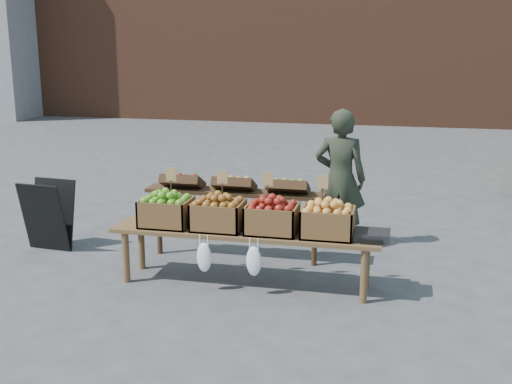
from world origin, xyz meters
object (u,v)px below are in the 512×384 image
(display_bench, at_px, (245,258))
(crate_golden_apples, at_px, (166,212))
(back_table, at_px, (235,215))
(crate_russet_pears, at_px, (218,216))
(crate_green_apples, at_px, (328,222))
(weighing_scale, at_px, (372,235))
(crate_red_apples, at_px, (272,219))
(vendor, at_px, (340,179))
(chalkboard_sign, at_px, (48,215))

(display_bench, distance_m, crate_golden_apples, 0.93)
(back_table, distance_m, crate_russet_pears, 0.74)
(crate_golden_apples, bearing_deg, display_bench, 0.00)
(back_table, xyz_separation_m, crate_green_apples, (1.12, -0.72, 0.19))
(crate_green_apples, height_order, weighing_scale, crate_green_apples)
(back_table, bearing_deg, crate_red_apples, -51.64)
(back_table, height_order, crate_green_apples, back_table)
(vendor, height_order, weighing_scale, vendor)
(back_table, bearing_deg, crate_golden_apples, -126.37)
(display_bench, bearing_deg, back_table, 112.26)
(crate_red_apples, bearing_deg, back_table, 128.36)
(back_table, relative_size, crate_russet_pears, 4.20)
(crate_golden_apples, relative_size, crate_russet_pears, 1.00)
(crate_russet_pears, distance_m, crate_green_apples, 1.10)
(crate_russet_pears, bearing_deg, back_table, 91.57)
(crate_russet_pears, relative_size, crate_red_apples, 1.00)
(chalkboard_sign, distance_m, crate_red_apples, 2.87)
(crate_red_apples, relative_size, weighing_scale, 1.47)
(chalkboard_sign, bearing_deg, crate_green_apples, -4.53)
(chalkboard_sign, height_order, crate_red_apples, crate_red_apples)
(vendor, height_order, back_table, vendor)
(chalkboard_sign, xyz_separation_m, display_bench, (2.52, -0.58, -0.13))
(crate_russet_pears, height_order, crate_green_apples, same)
(chalkboard_sign, height_order, display_bench, chalkboard_sign)
(display_bench, xyz_separation_m, weighing_scale, (1.25, 0.00, 0.33))
(crate_russet_pears, bearing_deg, crate_red_apples, 0.00)
(crate_russet_pears, bearing_deg, weighing_scale, 0.00)
(weighing_scale, bearing_deg, back_table, 155.01)
(display_bench, xyz_separation_m, crate_red_apples, (0.27, 0.00, 0.42))
(vendor, relative_size, crate_red_apples, 3.31)
(chalkboard_sign, distance_m, crate_green_apples, 3.41)
(chalkboard_sign, height_order, back_table, back_table)
(crate_russet_pears, xyz_separation_m, crate_red_apples, (0.55, 0.00, 0.00))
(crate_red_apples, distance_m, weighing_scale, 0.98)
(back_table, height_order, weighing_scale, back_table)
(crate_green_apples, bearing_deg, weighing_scale, 0.00)
(crate_russet_pears, bearing_deg, crate_green_apples, 0.00)
(weighing_scale, bearing_deg, crate_green_apples, 180.00)
(crate_golden_apples, height_order, crate_red_apples, same)
(back_table, height_order, display_bench, back_table)
(back_table, distance_m, crate_golden_apples, 0.91)
(crate_golden_apples, height_order, weighing_scale, crate_golden_apples)
(chalkboard_sign, bearing_deg, crate_golden_apples, -13.55)
(vendor, height_order, crate_russet_pears, vendor)
(crate_golden_apples, bearing_deg, crate_red_apples, 0.00)
(back_table, xyz_separation_m, crate_golden_apples, (-0.53, -0.72, 0.19))
(crate_golden_apples, xyz_separation_m, crate_green_apples, (1.65, 0.00, 0.00))
(vendor, height_order, crate_red_apples, vendor)
(chalkboard_sign, xyz_separation_m, crate_red_apples, (2.79, -0.58, 0.29))
(display_bench, bearing_deg, chalkboard_sign, 167.10)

